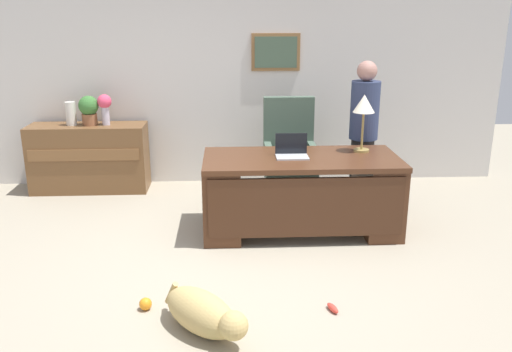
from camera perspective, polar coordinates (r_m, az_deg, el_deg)
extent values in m
plane|color=#9E937F|center=(4.81, -2.07, -9.66)|extent=(12.00, 12.00, 0.00)
cube|color=silver|center=(6.94, -2.56, 10.36)|extent=(7.00, 0.12, 2.70)
cube|color=olive|center=(6.86, 2.12, 13.08)|extent=(0.61, 0.03, 0.46)
cube|color=#445A46|center=(6.84, 2.14, 13.07)|extent=(0.53, 0.01, 0.38)
cube|color=#4C2B19|center=(5.35, 4.87, 1.78)|extent=(1.96, 0.91, 0.05)
cube|color=#4C2B19|center=(5.42, -3.63, -2.32)|extent=(0.36, 0.85, 0.73)
cube|color=#4C2B19|center=(5.63, 12.85, -1.99)|extent=(0.36, 0.85, 0.73)
cube|color=#412415|center=(5.06, 5.41, -3.37)|extent=(1.86, 0.04, 0.59)
cube|color=brown|center=(7.00, -17.36, 1.87)|extent=(1.43, 0.48, 0.84)
cube|color=brown|center=(6.74, -17.93, 2.13)|extent=(1.33, 0.02, 0.14)
cube|color=#475B4C|center=(6.34, 3.65, 0.62)|extent=(0.60, 0.58, 0.18)
cylinder|color=black|center=(6.41, 3.61, -1.35)|extent=(0.10, 0.10, 0.28)
cylinder|color=black|center=(6.44, 3.59, -2.32)|extent=(0.52, 0.52, 0.05)
cube|color=#475B4C|center=(6.45, 3.49, 5.17)|extent=(0.60, 0.12, 0.75)
cube|color=#475B4C|center=(6.26, 1.32, 2.34)|extent=(0.08, 0.50, 0.22)
cube|color=#475B4C|center=(6.32, 6.03, 2.39)|extent=(0.08, 0.50, 0.22)
cylinder|color=#262323|center=(6.26, 11.14, 0.39)|extent=(0.26, 0.26, 0.80)
cylinder|color=navy|center=(6.09, 11.53, 6.89)|extent=(0.32, 0.32, 0.64)
sphere|color=tan|center=(6.04, 11.78, 10.93)|extent=(0.22, 0.22, 0.22)
ellipsoid|color=tan|center=(3.89, -5.91, -14.25)|extent=(0.67, 0.69, 0.30)
sphere|color=tan|center=(3.66, -2.41, -15.67)|extent=(0.20, 0.20, 0.20)
cylinder|color=tan|center=(4.11, -9.00, -12.22)|extent=(0.13, 0.14, 0.21)
cube|color=#B2B5BA|center=(5.31, 3.88, 2.04)|extent=(0.32, 0.22, 0.01)
cube|color=black|center=(5.38, 3.77, 3.49)|extent=(0.32, 0.01, 0.21)
cylinder|color=#9E8447|center=(5.64, 11.18, 2.71)|extent=(0.16, 0.16, 0.02)
cylinder|color=#9E8447|center=(5.60, 11.30, 4.74)|extent=(0.02, 0.02, 0.39)
cone|color=silver|center=(5.55, 11.47, 7.60)|extent=(0.22, 0.22, 0.18)
cylinder|color=silver|center=(6.83, -15.76, 6.19)|extent=(0.09, 0.09, 0.22)
sphere|color=#EA4668|center=(6.80, -15.89, 7.67)|extent=(0.17, 0.17, 0.17)
cylinder|color=silver|center=(6.92, -19.16, 6.32)|extent=(0.13, 0.13, 0.29)
cylinder|color=brown|center=(6.88, -17.33, 5.80)|extent=(0.18, 0.18, 0.14)
sphere|color=#3A7233|center=(6.85, -17.46, 7.19)|extent=(0.24, 0.24, 0.24)
sphere|color=orange|center=(4.25, -11.71, -13.23)|extent=(0.10, 0.10, 0.10)
ellipsoid|color=#E53F33|center=(4.20, 8.19, -13.78)|extent=(0.10, 0.15, 0.05)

